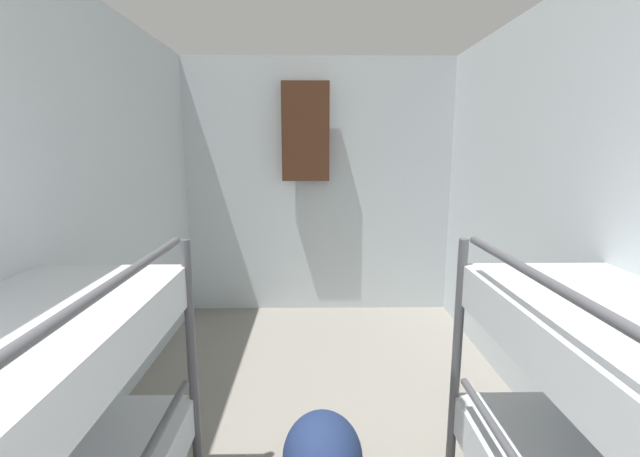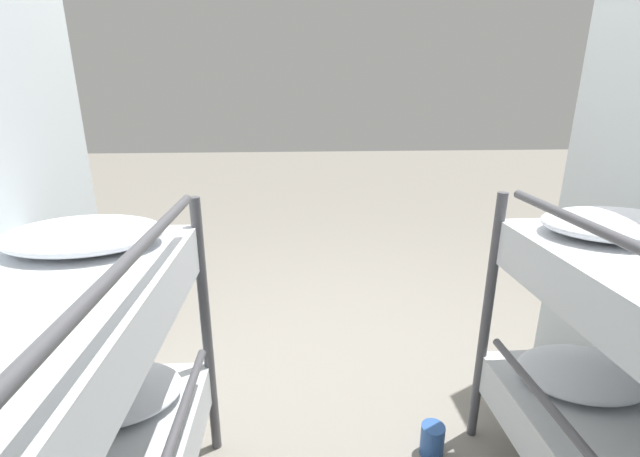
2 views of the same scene
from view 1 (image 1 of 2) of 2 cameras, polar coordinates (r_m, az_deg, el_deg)
name	(u,v)px [view 1 (image 1 of 2)]	position (r m, az deg, el deg)	size (l,w,h in m)	color
wall_left	(26,238)	(2.29, -34.61, -1.00)	(0.06, 4.77, 2.47)	silver
wall_right	(619,236)	(2.34, 35.00, -0.80)	(0.06, 4.77, 2.47)	silver
wall_back	(319,188)	(4.23, -0.16, 5.41)	(2.70, 0.06, 2.47)	silver
duffel_bag	(322,456)	(2.29, 0.33, -28.06)	(0.38, 0.47, 0.38)	navy
hanging_coat	(306,132)	(4.07, -1.93, 12.74)	(0.44, 0.12, 0.90)	#472819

